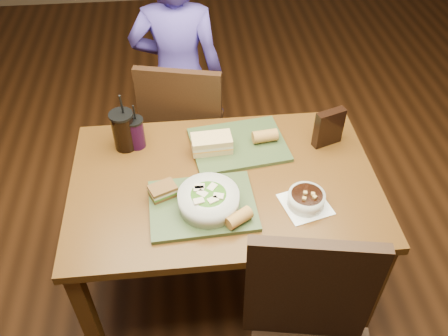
{
  "coord_description": "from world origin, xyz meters",
  "views": [
    {
      "loc": [
        -0.14,
        -1.41,
        2.17
      ],
      "look_at": [
        0.0,
        0.0,
        0.82
      ],
      "focal_mm": 38.0,
      "sensor_mm": 36.0,
      "label": 1
    }
  ],
  "objects_px": {
    "sandwich_near": "(163,191)",
    "baguette_far": "(265,136)",
    "chair_far": "(181,129)",
    "tray_far": "(238,145)",
    "cup_berry": "(136,133)",
    "tray_near": "(202,205)",
    "soup_bowl": "(306,199)",
    "baguette_near": "(239,218)",
    "chip_bag": "(329,128)",
    "cup_cola": "(124,130)",
    "diner": "(179,76)",
    "salad_bowl": "(209,199)",
    "sandwich_far": "(212,143)",
    "dining_table": "(224,194)"
  },
  "relations": [
    {
      "from": "sandwich_near",
      "to": "soup_bowl",
      "type": "bearing_deg",
      "value": -9.46
    },
    {
      "from": "baguette_far",
      "to": "cup_berry",
      "type": "relative_size",
      "value": 0.49
    },
    {
      "from": "baguette_near",
      "to": "diner",
      "type": "bearing_deg",
      "value": 99.84
    },
    {
      "from": "salad_bowl",
      "to": "soup_bowl",
      "type": "height_order",
      "value": "salad_bowl"
    },
    {
      "from": "soup_bowl",
      "to": "baguette_near",
      "type": "height_order",
      "value": "soup_bowl"
    },
    {
      "from": "salad_bowl",
      "to": "cup_cola",
      "type": "distance_m",
      "value": 0.54
    },
    {
      "from": "dining_table",
      "to": "baguette_far",
      "type": "relative_size",
      "value": 11.49
    },
    {
      "from": "tray_far",
      "to": "cup_cola",
      "type": "xyz_separation_m",
      "value": [
        -0.51,
        0.05,
        0.09
      ]
    },
    {
      "from": "baguette_near",
      "to": "chip_bag",
      "type": "distance_m",
      "value": 0.64
    },
    {
      "from": "soup_bowl",
      "to": "sandwich_near",
      "type": "distance_m",
      "value": 0.57
    },
    {
      "from": "chair_far",
      "to": "cup_cola",
      "type": "bearing_deg",
      "value": -125.07
    },
    {
      "from": "tray_far",
      "to": "salad_bowl",
      "type": "bearing_deg",
      "value": -114.07
    },
    {
      "from": "sandwich_near",
      "to": "baguette_near",
      "type": "xyz_separation_m",
      "value": [
        0.29,
        -0.17,
        0.0
      ]
    },
    {
      "from": "soup_bowl",
      "to": "cup_berry",
      "type": "bearing_deg",
      "value": 147.49
    },
    {
      "from": "diner",
      "to": "soup_bowl",
      "type": "bearing_deg",
      "value": 119.74
    },
    {
      "from": "soup_bowl",
      "to": "tray_near",
      "type": "bearing_deg",
      "value": 175.9
    },
    {
      "from": "diner",
      "to": "baguette_near",
      "type": "xyz_separation_m",
      "value": [
        0.2,
        -1.14,
        0.09
      ]
    },
    {
      "from": "chair_far",
      "to": "sandwich_far",
      "type": "relative_size",
      "value": 5.34
    },
    {
      "from": "sandwich_near",
      "to": "sandwich_far",
      "type": "bearing_deg",
      "value": 49.9
    },
    {
      "from": "chair_far",
      "to": "cup_berry",
      "type": "distance_m",
      "value": 0.5
    },
    {
      "from": "tray_near",
      "to": "diner",
      "type": "bearing_deg",
      "value": 93.65
    },
    {
      "from": "chip_bag",
      "to": "tray_near",
      "type": "bearing_deg",
      "value": -169.98
    },
    {
      "from": "salad_bowl",
      "to": "sandwich_near",
      "type": "distance_m",
      "value": 0.2
    },
    {
      "from": "chair_far",
      "to": "diner",
      "type": "bearing_deg",
      "value": 89.21
    },
    {
      "from": "salad_bowl",
      "to": "sandwich_far",
      "type": "bearing_deg",
      "value": 83.33
    },
    {
      "from": "sandwich_far",
      "to": "sandwich_near",
      "type": "bearing_deg",
      "value": -130.1
    },
    {
      "from": "soup_bowl",
      "to": "baguette_near",
      "type": "distance_m",
      "value": 0.29
    },
    {
      "from": "tray_near",
      "to": "baguette_far",
      "type": "bearing_deg",
      "value": 49.15
    },
    {
      "from": "chair_far",
      "to": "tray_near",
      "type": "bearing_deg",
      "value": -84.74
    },
    {
      "from": "tray_far",
      "to": "soup_bowl",
      "type": "relative_size",
      "value": 1.93
    },
    {
      "from": "tray_near",
      "to": "chip_bag",
      "type": "bearing_deg",
      "value": 29.58
    },
    {
      "from": "tray_far",
      "to": "soup_bowl",
      "type": "height_order",
      "value": "soup_bowl"
    },
    {
      "from": "soup_bowl",
      "to": "cup_berry",
      "type": "distance_m",
      "value": 0.81
    },
    {
      "from": "sandwich_near",
      "to": "baguette_far",
      "type": "relative_size",
      "value": 1.1
    },
    {
      "from": "soup_bowl",
      "to": "cup_berry",
      "type": "xyz_separation_m",
      "value": [
        -0.68,
        0.44,
        0.04
      ]
    },
    {
      "from": "diner",
      "to": "baguette_near",
      "type": "distance_m",
      "value": 1.17
    },
    {
      "from": "baguette_near",
      "to": "baguette_far",
      "type": "height_order",
      "value": "baguette_far"
    },
    {
      "from": "cup_cola",
      "to": "baguette_near",
      "type": "bearing_deg",
      "value": -48.47
    },
    {
      "from": "dining_table",
      "to": "tray_near",
      "type": "bearing_deg",
      "value": -125.18
    },
    {
      "from": "tray_far",
      "to": "cup_cola",
      "type": "height_order",
      "value": "cup_cola"
    },
    {
      "from": "tray_near",
      "to": "tray_far",
      "type": "height_order",
      "value": "same"
    },
    {
      "from": "soup_bowl",
      "to": "cup_cola",
      "type": "height_order",
      "value": "cup_cola"
    },
    {
      "from": "chair_far",
      "to": "tray_far",
      "type": "bearing_deg",
      "value": -57.5
    },
    {
      "from": "tray_far",
      "to": "sandwich_near",
      "type": "bearing_deg",
      "value": -139.9
    },
    {
      "from": "diner",
      "to": "chip_bag",
      "type": "height_order",
      "value": "diner"
    },
    {
      "from": "chair_far",
      "to": "tray_near",
      "type": "distance_m",
      "value": 0.79
    },
    {
      "from": "soup_bowl",
      "to": "diner",
      "type": "bearing_deg",
      "value": 114.18
    },
    {
      "from": "chair_far",
      "to": "baguette_far",
      "type": "xyz_separation_m",
      "value": [
        0.38,
        -0.4,
        0.25
      ]
    },
    {
      "from": "sandwich_near",
      "to": "baguette_near",
      "type": "distance_m",
      "value": 0.33
    },
    {
      "from": "chair_far",
      "to": "tray_near",
      "type": "relative_size",
      "value": 2.33
    }
  ]
}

